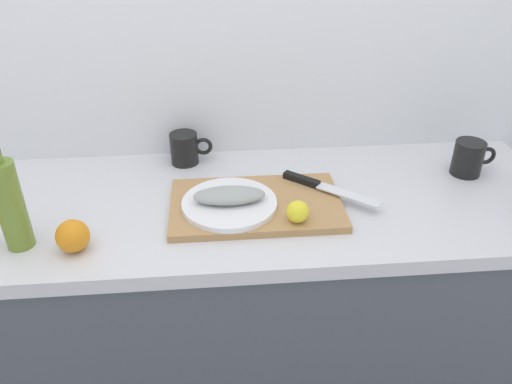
% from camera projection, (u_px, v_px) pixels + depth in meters
% --- Properties ---
extents(back_wall, '(3.20, 0.05, 2.50)m').
position_uv_depth(back_wall, '(198.00, 41.00, 1.49)').
color(back_wall, white).
rests_on(back_wall, ground_plane).
extents(kitchen_counter, '(2.00, 0.60, 0.90)m').
position_uv_depth(kitchen_counter, '(212.00, 321.00, 1.63)').
color(kitchen_counter, '#4C5159').
rests_on(kitchen_counter, ground_plane).
extents(cutting_board, '(0.45, 0.28, 0.02)m').
position_uv_depth(cutting_board, '(256.00, 205.00, 1.36)').
color(cutting_board, tan).
rests_on(cutting_board, kitchen_counter).
extents(white_plate, '(0.25, 0.25, 0.01)m').
position_uv_depth(white_plate, '(229.00, 204.00, 1.34)').
color(white_plate, white).
rests_on(white_plate, cutting_board).
extents(fish_fillet, '(0.19, 0.08, 0.04)m').
position_uv_depth(fish_fillet, '(229.00, 195.00, 1.32)').
color(fish_fillet, '#999E99').
rests_on(fish_fillet, white_plate).
extents(chef_knife, '(0.24, 0.21, 0.02)m').
position_uv_depth(chef_knife, '(318.00, 185.00, 1.42)').
color(chef_knife, silver).
rests_on(chef_knife, cutting_board).
extents(lemon_0, '(0.06, 0.06, 0.06)m').
position_uv_depth(lemon_0, '(298.00, 212.00, 1.27)').
color(lemon_0, yellow).
rests_on(lemon_0, cutting_board).
extents(olive_oil_bottle, '(0.06, 0.06, 0.29)m').
position_uv_depth(olive_oil_bottle, '(10.00, 203.00, 1.17)').
color(olive_oil_bottle, olive).
rests_on(olive_oil_bottle, kitchen_counter).
extents(coffee_mug_0, '(0.13, 0.09, 0.10)m').
position_uv_depth(coffee_mug_0, '(469.00, 158.00, 1.50)').
color(coffee_mug_0, black).
rests_on(coffee_mug_0, kitchen_counter).
extents(coffee_mug_1, '(0.12, 0.08, 0.10)m').
position_uv_depth(coffee_mug_1, '(185.00, 148.00, 1.56)').
color(coffee_mug_1, black).
rests_on(coffee_mug_1, kitchen_counter).
extents(orange_0, '(0.08, 0.08, 0.08)m').
position_uv_depth(orange_0, '(73.00, 236.00, 1.20)').
color(orange_0, orange).
rests_on(orange_0, kitchen_counter).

